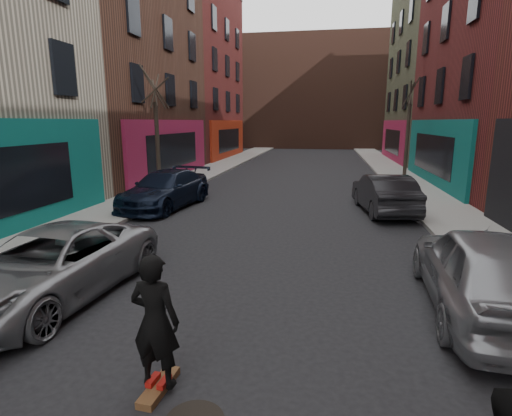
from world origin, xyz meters
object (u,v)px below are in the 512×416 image
at_px(tree_right_far, 409,119).
at_px(parked_left_end, 165,189).
at_px(tree_left_far, 156,122).
at_px(skateboard, 159,387).
at_px(skateboarder, 155,321).
at_px(parked_right_end, 384,193).
at_px(parked_left_far, 51,265).
at_px(parked_right_far, 486,271).

relative_size(tree_right_far, parked_left_end, 1.34).
xyz_separation_m(tree_left_far, parked_left_end, (1.60, -3.11, -2.64)).
height_order(skateboard, skateboarder, skateboarder).
relative_size(parked_left_end, skateboard, 6.35).
bearing_deg(parked_right_end, skateboarder, 61.67).
relative_size(tree_left_far, parked_left_far, 1.32).
distance_m(parked_right_far, parked_right_end, 8.24).
bearing_deg(skateboarder, parked_left_end, -63.50).
height_order(parked_right_end, skateboarder, skateboarder).
bearing_deg(tree_left_far, skateboard, -66.79).
xyz_separation_m(tree_right_far, skateboard, (-6.49, -19.79, -3.48)).
bearing_deg(parked_right_far, tree_left_far, -40.92).
bearing_deg(parked_left_end, skateboarder, -60.60).
relative_size(parked_left_far, parked_right_far, 1.02).
bearing_deg(skateboard, parked_right_end, 73.93).
height_order(parked_right_far, skateboarder, skateboarder).
xyz_separation_m(parked_left_end, parked_right_far, (9.20, -7.64, 0.08)).
xyz_separation_m(tree_right_far, parked_left_end, (-10.80, -9.11, -2.79)).
distance_m(parked_right_far, skateboard, 5.80).
xyz_separation_m(tree_right_far, parked_right_end, (-2.27, -8.54, -2.79)).
distance_m(parked_left_far, skateboard, 3.96).
relative_size(tree_right_far, parked_right_far, 1.42).
distance_m(tree_right_far, parked_right_far, 17.05).
height_order(parked_left_end, skateboard, parked_left_end).
xyz_separation_m(tree_left_far, skateboard, (5.91, -13.79, -3.33)).
bearing_deg(parked_left_end, parked_right_end, 11.24).
height_order(parked_right_far, parked_right_end, parked_right_far).
bearing_deg(parked_right_end, tree_right_far, -112.61).
height_order(parked_left_far, parked_right_end, parked_right_end).
distance_m(tree_left_far, skateboard, 15.37).
relative_size(tree_left_far, tree_right_far, 0.96).
relative_size(tree_left_far, parked_right_far, 1.36).
bearing_deg(parked_left_far, parked_right_far, 10.02).
height_order(tree_left_far, parked_right_far, tree_left_far).
bearing_deg(parked_right_far, parked_left_end, -35.75).
height_order(parked_right_end, skateboard, parked_right_end).
bearing_deg(skateboarder, parked_right_end, -106.07).
xyz_separation_m(tree_right_far, parked_right_far, (-1.60, -16.76, -2.71)).
relative_size(parked_right_far, parked_right_end, 1.07).
distance_m(parked_right_far, skateboarder, 5.75).
relative_size(parked_right_far, skateboard, 5.99).
xyz_separation_m(tree_right_far, parked_left_far, (-9.67, -17.52, -2.85)).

